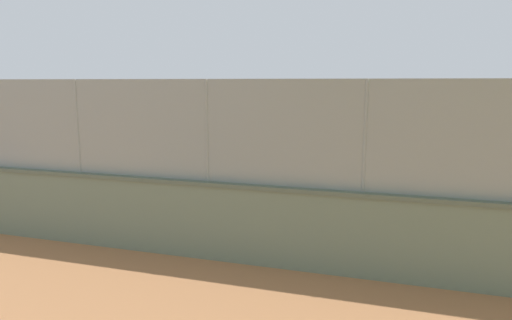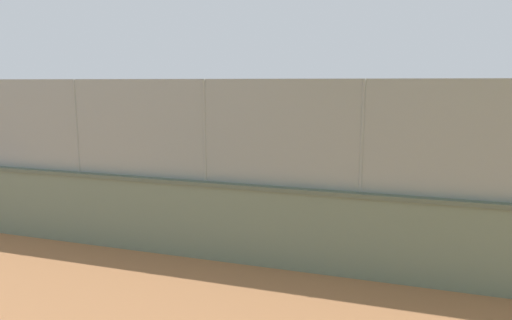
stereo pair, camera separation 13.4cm
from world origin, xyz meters
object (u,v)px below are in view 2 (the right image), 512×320
object	(u,v)px
player_at_service_line	(318,161)
courtside_bench	(284,217)
player_near_wall_returning	(345,146)
sports_ball	(317,177)

from	to	relation	value
player_at_service_line	courtside_bench	distance (m)	5.10
player_near_wall_returning	courtside_bench	world-z (taller)	player_near_wall_returning
courtside_bench	sports_ball	bearing A→B (deg)	-84.70
sports_ball	courtside_bench	distance (m)	6.63
sports_ball	courtside_bench	world-z (taller)	courtside_bench
player_at_service_line	player_near_wall_returning	bearing A→B (deg)	-94.38
sports_ball	player_at_service_line	bearing A→B (deg)	102.72
player_near_wall_returning	sports_ball	xyz separation A→B (m)	(0.63, 2.25, -0.91)
player_near_wall_returning	courtside_bench	bearing A→B (deg)	89.86
sports_ball	courtside_bench	bearing A→B (deg)	95.30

